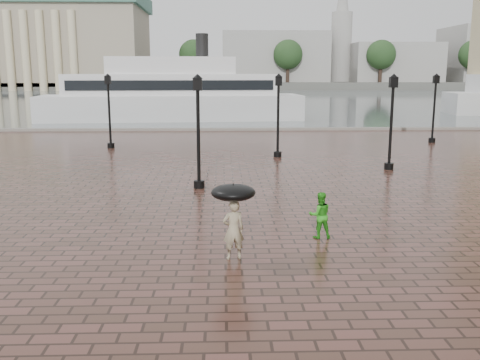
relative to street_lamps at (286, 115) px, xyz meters
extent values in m
plane|color=#39231A|center=(1.60, -17.60, -2.33)|extent=(300.00, 300.00, 0.00)
plane|color=#475356|center=(1.60, 74.40, -2.33)|extent=(240.00, 240.00, 0.00)
cube|color=slate|center=(1.60, 14.40, -2.33)|extent=(80.00, 0.60, 0.30)
cube|color=#4C4C47|center=(1.60, 142.40, -1.33)|extent=(300.00, 60.00, 2.00)
cube|color=gray|center=(-53.40, 127.40, 9.67)|extent=(55.00, 30.00, 22.00)
cube|color=#386656|center=(-53.40, 127.40, 21.67)|extent=(57.00, 32.00, 4.00)
cube|color=#9A9892|center=(11.60, 132.40, 6.67)|extent=(30.00, 22.00, 14.00)
cube|color=#9A9892|center=(46.60, 132.40, 5.17)|extent=(25.00, 22.00, 11.00)
cylinder|color=#9A9892|center=(31.60, 132.40, 9.67)|extent=(6.00, 6.00, 20.00)
cylinder|color=#2D2119|center=(-62.69, 120.40, 1.67)|extent=(1.00, 1.00, 8.00)
sphere|color=#1A3417|center=(-62.69, 120.40, 7.17)|extent=(8.00, 8.00, 8.00)
cylinder|color=#2D2119|center=(-36.97, 120.40, 1.67)|extent=(1.00, 1.00, 8.00)
sphere|color=#1A3417|center=(-36.97, 120.40, 7.17)|extent=(8.00, 8.00, 8.00)
cylinder|color=#2D2119|center=(-11.26, 120.40, 1.67)|extent=(1.00, 1.00, 8.00)
sphere|color=#1A3417|center=(-11.26, 120.40, 7.17)|extent=(8.00, 8.00, 8.00)
cylinder|color=#2D2119|center=(14.46, 120.40, 1.67)|extent=(1.00, 1.00, 8.00)
sphere|color=#1A3417|center=(14.46, 120.40, 7.17)|extent=(8.00, 8.00, 8.00)
cylinder|color=#2D2119|center=(40.17, 120.40, 1.67)|extent=(1.00, 1.00, 8.00)
sphere|color=#1A3417|center=(40.17, 120.40, 7.17)|extent=(8.00, 8.00, 8.00)
cylinder|color=#2D2119|center=(65.89, 120.40, 1.67)|extent=(1.00, 1.00, 8.00)
sphere|color=#1A3417|center=(65.89, 120.40, 7.17)|extent=(8.00, 8.00, 8.00)
cylinder|color=black|center=(-4.40, -7.60, -2.18)|extent=(0.44, 0.44, 0.30)
cylinder|color=black|center=(-4.40, -7.60, -0.33)|extent=(0.14, 0.14, 4.00)
cube|color=black|center=(-4.40, -7.60, 1.82)|extent=(0.35, 0.35, 0.50)
sphere|color=beige|center=(-4.40, -7.60, 1.82)|extent=(0.28, 0.28, 0.28)
cylinder|color=black|center=(4.60, -3.60, -2.18)|extent=(0.44, 0.44, 0.30)
cylinder|color=black|center=(4.60, -3.60, -0.33)|extent=(0.14, 0.14, 4.00)
cube|color=black|center=(4.60, -3.60, 1.82)|extent=(0.35, 0.35, 0.50)
sphere|color=beige|center=(4.60, -3.60, 1.82)|extent=(0.28, 0.28, 0.28)
cylinder|color=black|center=(-10.40, 4.40, -2.18)|extent=(0.44, 0.44, 0.30)
cylinder|color=black|center=(-10.40, 4.40, -0.33)|extent=(0.14, 0.14, 4.00)
cube|color=black|center=(-10.40, 4.40, 1.82)|extent=(0.35, 0.35, 0.50)
sphere|color=beige|center=(-10.40, 4.40, 1.82)|extent=(0.28, 0.28, 0.28)
cylinder|color=black|center=(10.60, 6.40, -2.18)|extent=(0.44, 0.44, 0.30)
cylinder|color=black|center=(10.60, 6.40, -0.33)|extent=(0.14, 0.14, 4.00)
cube|color=black|center=(10.60, 6.40, 1.82)|extent=(0.35, 0.35, 0.50)
sphere|color=beige|center=(10.60, 6.40, 1.82)|extent=(0.28, 0.28, 0.28)
cylinder|color=black|center=(-0.40, 0.40, -2.18)|extent=(0.44, 0.44, 0.30)
cylinder|color=black|center=(-0.40, 0.40, -0.33)|extent=(0.14, 0.14, 4.00)
cube|color=black|center=(-0.40, 0.40, 1.82)|extent=(0.35, 0.35, 0.50)
sphere|color=beige|center=(-0.40, 0.40, 1.82)|extent=(0.28, 0.28, 0.28)
imported|color=tan|center=(-3.17, -16.05, -1.57)|extent=(0.62, 0.48, 1.51)
imported|color=green|center=(-0.71, -14.39, -1.67)|extent=(0.68, 0.55, 1.32)
cube|color=silver|center=(-8.43, 24.40, -1.11)|extent=(25.74, 8.11, 2.43)
cube|color=silver|center=(-8.43, 24.40, 1.12)|extent=(20.63, 6.89, 2.03)
cube|color=silver|center=(-8.43, 24.40, 2.94)|extent=(12.50, 5.63, 1.62)
cylinder|color=black|center=(-5.40, 24.64, 4.77)|extent=(1.22, 1.22, 2.43)
cube|color=black|center=(-8.21, 21.72, 1.12)|extent=(19.20, 1.66, 0.91)
cube|color=black|center=(-8.65, 27.07, 1.12)|extent=(19.20, 1.66, 0.91)
cylinder|color=black|center=(-3.17, -16.05, -1.05)|extent=(0.02, 0.02, 0.95)
ellipsoid|color=black|center=(-3.17, -16.05, -0.62)|extent=(1.10, 1.10, 0.39)
camera|label=1|loc=(-3.42, -28.82, 2.25)|focal=40.00mm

